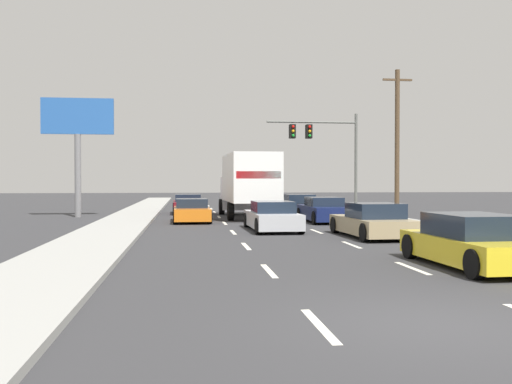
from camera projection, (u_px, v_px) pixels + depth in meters
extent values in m
plane|color=#333335|center=(249.00, 217.00, 33.01)|extent=(140.00, 140.00, 0.00)
cube|color=#9E9E99|center=(390.00, 221.00, 28.83)|extent=(2.59, 80.00, 0.14)
cube|color=#9E9E99|center=(123.00, 223.00, 27.25)|extent=(2.59, 80.00, 0.14)
cube|color=silver|center=(319.00, 325.00, 8.16)|extent=(0.14, 2.00, 0.01)
cube|color=silver|center=(269.00, 271.00, 13.13)|extent=(0.14, 2.00, 0.01)
cube|color=silver|center=(246.00, 246.00, 18.09)|extent=(0.14, 2.00, 0.01)
cube|color=silver|center=(233.00, 232.00, 23.05)|extent=(0.14, 2.00, 0.01)
cube|color=silver|center=(225.00, 223.00, 28.01)|extent=(0.14, 2.00, 0.01)
cube|color=silver|center=(219.00, 217.00, 32.98)|extent=(0.14, 2.00, 0.01)
cube|color=silver|center=(215.00, 212.00, 37.94)|extent=(0.14, 2.00, 0.01)
cube|color=silver|center=(211.00, 209.00, 42.90)|extent=(0.14, 2.00, 0.01)
cube|color=silver|center=(209.00, 206.00, 47.86)|extent=(0.14, 2.00, 0.01)
cube|color=silver|center=(206.00, 203.00, 52.83)|extent=(0.14, 2.00, 0.01)
cube|color=silver|center=(205.00, 202.00, 57.79)|extent=(0.14, 2.00, 0.01)
cube|color=silver|center=(203.00, 200.00, 62.75)|extent=(0.14, 2.00, 0.01)
cube|color=silver|center=(412.00, 268.00, 13.54)|extent=(0.14, 2.00, 0.01)
cube|color=silver|center=(351.00, 245.00, 18.50)|extent=(0.14, 2.00, 0.01)
cube|color=silver|center=(316.00, 231.00, 23.46)|extent=(0.14, 2.00, 0.01)
cube|color=silver|center=(294.00, 223.00, 28.42)|extent=(0.14, 2.00, 0.01)
cube|color=silver|center=(278.00, 216.00, 33.39)|extent=(0.14, 2.00, 0.01)
cube|color=silver|center=(266.00, 212.00, 38.35)|extent=(0.14, 2.00, 0.01)
cube|color=silver|center=(257.00, 208.00, 43.31)|extent=(0.14, 2.00, 0.01)
cube|color=silver|center=(249.00, 206.00, 48.27)|extent=(0.14, 2.00, 0.01)
cube|color=silver|center=(243.00, 203.00, 53.24)|extent=(0.14, 2.00, 0.01)
cube|color=silver|center=(238.00, 201.00, 58.20)|extent=(0.14, 2.00, 0.01)
cube|color=silver|center=(234.00, 200.00, 63.16)|extent=(0.14, 2.00, 0.01)
cube|color=maroon|center=(188.00, 206.00, 36.37)|extent=(1.86, 4.35, 0.64)
cube|color=#192333|center=(188.00, 198.00, 36.13)|extent=(1.59, 1.92, 0.45)
cylinder|color=black|center=(174.00, 207.00, 37.85)|extent=(0.23, 0.64, 0.64)
cylinder|color=black|center=(200.00, 207.00, 38.08)|extent=(0.23, 0.64, 0.64)
cylinder|color=black|center=(175.00, 210.00, 34.67)|extent=(0.23, 0.64, 0.64)
cylinder|color=black|center=(202.00, 210.00, 34.90)|extent=(0.23, 0.64, 0.64)
cube|color=orange|center=(192.00, 213.00, 28.98)|extent=(1.81, 4.27, 0.58)
cube|color=#192333|center=(192.00, 203.00, 29.01)|extent=(1.56, 1.89, 0.45)
cylinder|color=black|center=(175.00, 214.00, 30.43)|extent=(0.23, 0.64, 0.64)
cylinder|color=black|center=(206.00, 214.00, 30.65)|extent=(0.23, 0.64, 0.64)
cylinder|color=black|center=(175.00, 218.00, 27.31)|extent=(0.23, 0.64, 0.64)
cylinder|color=black|center=(210.00, 217.00, 27.54)|extent=(0.23, 0.64, 0.64)
cube|color=white|center=(250.00, 178.00, 31.37)|extent=(2.62, 6.58, 2.55)
cube|color=red|center=(259.00, 175.00, 28.16)|extent=(2.22, 0.09, 0.36)
cube|color=white|center=(241.00, 193.00, 35.52)|extent=(2.41, 1.88, 2.01)
cylinder|color=black|center=(222.00, 207.00, 35.36)|extent=(0.32, 0.97, 0.96)
cylinder|color=black|center=(260.00, 206.00, 35.70)|extent=(0.32, 0.97, 0.96)
cylinder|color=black|center=(231.00, 211.00, 29.94)|extent=(0.32, 0.97, 0.96)
cylinder|color=black|center=(276.00, 211.00, 30.28)|extent=(0.32, 0.97, 0.96)
cube|color=#B7BABF|center=(272.00, 220.00, 23.96)|extent=(1.88, 4.68, 0.61)
cube|color=#192333|center=(273.00, 207.00, 23.79)|extent=(1.62, 2.07, 0.46)
cylinder|color=black|center=(247.00, 220.00, 25.60)|extent=(0.23, 0.64, 0.64)
cylinder|color=black|center=(284.00, 220.00, 25.84)|extent=(0.23, 0.64, 0.64)
cylinder|color=black|center=(258.00, 226.00, 22.10)|extent=(0.23, 0.64, 0.64)
cylinder|color=black|center=(301.00, 226.00, 22.33)|extent=(0.23, 0.64, 0.64)
cube|color=black|center=(299.00, 207.00, 35.90)|extent=(1.96, 4.09, 0.56)
cube|color=#192333|center=(300.00, 199.00, 35.73)|extent=(1.69, 1.74, 0.53)
cylinder|color=black|center=(281.00, 208.00, 37.24)|extent=(0.23, 0.64, 0.64)
cylinder|color=black|center=(307.00, 208.00, 37.49)|extent=(0.23, 0.64, 0.64)
cylinder|color=black|center=(290.00, 210.00, 34.32)|extent=(0.23, 0.64, 0.64)
cylinder|color=black|center=(319.00, 210.00, 34.57)|extent=(0.23, 0.64, 0.64)
cube|color=#141E4C|center=(323.00, 213.00, 28.92)|extent=(1.83, 4.62, 0.66)
cube|color=#192333|center=(324.00, 202.00, 28.81)|extent=(1.60, 2.00, 0.44)
cylinder|color=black|center=(300.00, 214.00, 30.55)|extent=(0.22, 0.64, 0.64)
cylinder|color=black|center=(331.00, 213.00, 30.77)|extent=(0.22, 0.64, 0.64)
cylinder|color=black|center=(315.00, 218.00, 27.08)|extent=(0.22, 0.64, 0.64)
cylinder|color=black|center=(350.00, 218.00, 27.29)|extent=(0.22, 0.64, 0.64)
cube|color=tan|center=(372.00, 225.00, 21.15)|extent=(2.06, 4.61, 0.57)
cube|color=#192333|center=(375.00, 211.00, 20.83)|extent=(1.74, 1.98, 0.54)
cylinder|color=black|center=(335.00, 225.00, 22.71)|extent=(0.24, 0.65, 0.64)
cylinder|color=black|center=(378.00, 224.00, 22.99)|extent=(0.24, 0.65, 0.64)
cylinder|color=black|center=(365.00, 233.00, 19.31)|extent=(0.24, 0.65, 0.64)
cylinder|color=black|center=(415.00, 232.00, 19.59)|extent=(0.24, 0.65, 0.64)
cube|color=yellow|center=(473.00, 249.00, 13.73)|extent=(1.93, 4.46, 0.59)
cube|color=#192333|center=(473.00, 225.00, 13.72)|extent=(1.66, 2.32, 0.54)
cylinder|color=black|center=(410.00, 246.00, 15.25)|extent=(0.23, 0.64, 0.64)
cylinder|color=black|center=(471.00, 245.00, 15.49)|extent=(0.23, 0.64, 0.64)
cylinder|color=black|center=(475.00, 264.00, 11.97)|extent=(0.23, 0.64, 0.64)
cylinder|color=#595B56|center=(356.00, 162.00, 40.15)|extent=(0.20, 0.20, 6.73)
cylinder|color=#595B56|center=(312.00, 122.00, 39.72)|extent=(6.28, 0.14, 0.14)
cube|color=black|center=(309.00, 132.00, 39.71)|extent=(0.40, 0.56, 0.95)
sphere|color=red|center=(310.00, 127.00, 39.40)|extent=(0.20, 0.20, 0.20)
sphere|color=orange|center=(310.00, 131.00, 39.40)|extent=(0.20, 0.20, 0.20)
sphere|color=green|center=(310.00, 136.00, 39.41)|extent=(0.20, 0.20, 0.20)
cube|color=black|center=(292.00, 131.00, 39.57)|extent=(0.40, 0.56, 0.95)
sphere|color=red|center=(293.00, 127.00, 39.26)|extent=(0.20, 0.20, 0.20)
sphere|color=orange|center=(293.00, 131.00, 39.26)|extent=(0.20, 0.20, 0.20)
sphere|color=green|center=(293.00, 135.00, 39.27)|extent=(0.20, 0.20, 0.20)
cylinder|color=brown|center=(397.00, 143.00, 34.54)|extent=(0.28, 0.28, 8.71)
cube|color=brown|center=(397.00, 80.00, 34.47)|extent=(1.80, 0.12, 0.12)
cylinder|color=slate|center=(78.00, 176.00, 32.74)|extent=(0.36, 0.36, 4.71)
cube|color=#2659A5|center=(78.00, 116.00, 32.67)|extent=(4.01, 0.20, 2.04)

